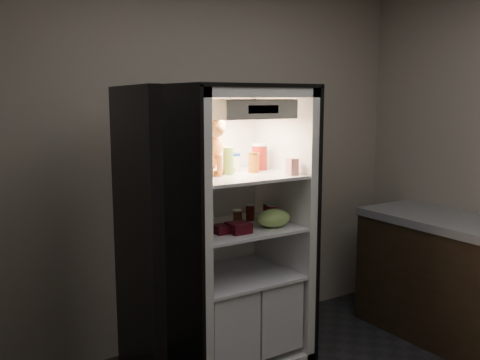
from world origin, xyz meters
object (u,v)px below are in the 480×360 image
object	(u,v)px
soda_can_b	(267,211)
soda_can_a	(250,213)
cream_carton	(292,167)
grape_bag	(274,218)
parmesan_shaker	(228,161)
berry_box_right	(239,228)
pepper_jar	(259,157)
refrigerator	(232,246)
soda_can_c	(272,215)
salsa_jar	(254,163)
tabby_cat	(206,151)
berry_box_left	(222,229)
condiment_jar	(238,216)
mayo_tub	(234,162)

from	to	relation	value
soda_can_b	soda_can_a	bearing A→B (deg)	163.39
cream_carton	soda_can_a	size ratio (longest dim) A/B	0.97
soda_can_a	grape_bag	xyz separation A→B (m)	(0.03, -0.24, 0.00)
parmesan_shaker	soda_can_b	xyz separation A→B (m)	(0.34, 0.03, -0.38)
berry_box_right	pepper_jar	bearing A→B (deg)	37.26
refrigerator	soda_can_c	bearing A→B (deg)	-30.16
salsa_jar	soda_can_c	size ratio (longest dim) A/B	1.03
tabby_cat	parmesan_shaker	bearing A→B (deg)	-29.70
grape_bag	tabby_cat	bearing A→B (deg)	147.21
soda_can_b	grape_bag	bearing A→B (deg)	-114.73
refrigerator	salsa_jar	distance (m)	0.59
parmesan_shaker	berry_box_left	distance (m)	0.45
soda_can_c	grape_bag	xyz separation A→B (m)	(-0.04, -0.07, -0.01)
salsa_jar	soda_can_b	xyz separation A→B (m)	(0.15, 0.04, -0.36)
pepper_jar	soda_can_a	xyz separation A→B (m)	(-0.08, -0.01, -0.39)
soda_can_b	condiment_jar	size ratio (longest dim) A/B	1.34
condiment_jar	grape_bag	distance (m)	0.28
refrigerator	salsa_jar	world-z (taller)	refrigerator
pepper_jar	berry_box_left	world-z (taller)	pepper_jar
mayo_tub	grape_bag	distance (m)	0.47
berry_box_left	cream_carton	bearing A→B (deg)	-12.90
cream_carton	berry_box_right	bearing A→B (deg)	170.87
tabby_cat	condiment_jar	xyz separation A→B (m)	(0.25, 0.00, -0.47)
mayo_tub	berry_box_left	world-z (taller)	mayo_tub
parmesan_shaker	cream_carton	size ratio (longest dim) A/B	1.68
parmesan_shaker	soda_can_b	world-z (taller)	parmesan_shaker
salsa_jar	soda_can_a	distance (m)	0.37
grape_bag	berry_box_left	distance (m)	0.38
refrigerator	soda_can_b	size ratio (longest dim) A/B	16.32
refrigerator	parmesan_shaker	size ratio (longest dim) A/B	10.43
salsa_jar	soda_can_c	distance (m)	0.37
salsa_jar	cream_carton	distance (m)	0.27
cream_carton	soda_can_c	world-z (taller)	cream_carton
mayo_tub	berry_box_right	distance (m)	0.50
soda_can_c	soda_can_a	bearing A→B (deg)	111.29
tabby_cat	pepper_jar	xyz separation A→B (m)	(0.43, 0.01, -0.07)
refrigerator	condiment_jar	xyz separation A→B (m)	(0.07, 0.03, 0.19)
condiment_jar	refrigerator	bearing A→B (deg)	-152.79
parmesan_shaker	pepper_jar	bearing A→B (deg)	14.44
cream_carton	condiment_jar	distance (m)	0.53
cream_carton	grape_bag	world-z (taller)	cream_carton
refrigerator	tabby_cat	distance (m)	0.68
berry_box_left	berry_box_right	bearing A→B (deg)	-26.60
refrigerator	grape_bag	xyz separation A→B (m)	(0.20, -0.21, 0.21)
soda_can_a	berry_box_left	bearing A→B (deg)	-150.32
cream_carton	berry_box_left	size ratio (longest dim) A/B	1.01
mayo_tub	salsa_jar	world-z (taller)	salsa_jar
pepper_jar	grape_bag	size ratio (longest dim) A/B	0.76
tabby_cat	refrigerator	bearing A→B (deg)	-12.25
grape_bag	soda_can_a	bearing A→B (deg)	96.71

